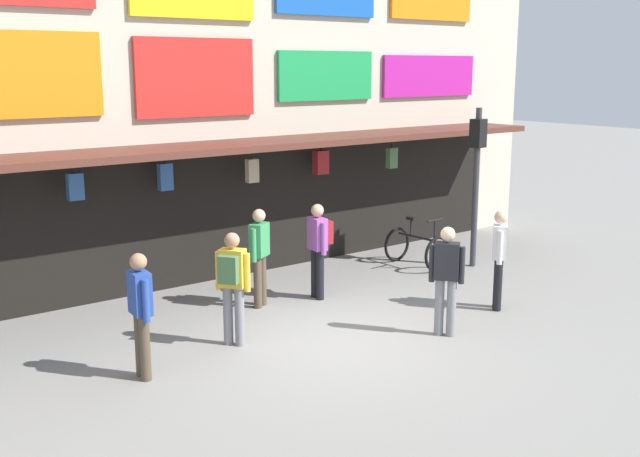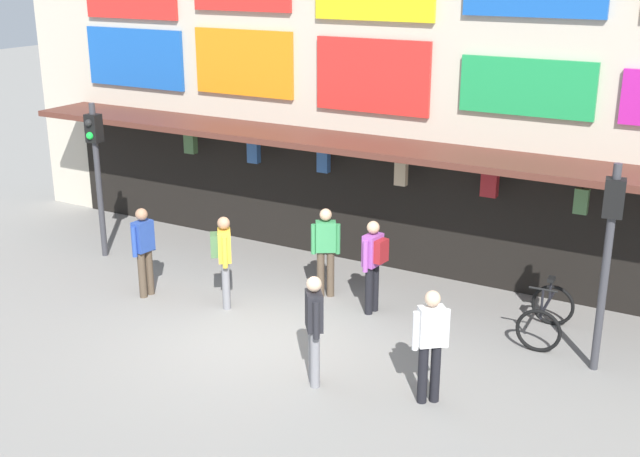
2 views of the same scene
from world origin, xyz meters
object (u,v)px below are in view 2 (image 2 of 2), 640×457
object	(u,v)px
traffic_light_near	(96,156)
pedestrian_in_white	(374,260)
bicycle_parked	(546,316)
pedestrian_in_red	(314,324)
pedestrian_in_yellow	(223,255)
pedestrian_in_purple	(144,247)
traffic_light_far	(610,235)
pedestrian_in_green	(326,247)
pedestrian_in_black	(431,340)

from	to	relation	value
traffic_light_near	pedestrian_in_white	size ratio (longest dim) A/B	1.90
bicycle_parked	pedestrian_in_red	size ratio (longest dim) A/B	0.71
pedestrian_in_white	pedestrian_in_yellow	bearing A→B (deg)	-155.76
pedestrian_in_purple	pedestrian_in_red	bearing A→B (deg)	-16.64
traffic_light_far	pedestrian_in_green	bearing A→B (deg)	175.25
traffic_light_far	bicycle_parked	distance (m)	2.09
pedestrian_in_yellow	pedestrian_in_red	xyz separation A→B (m)	(2.75, -1.59, -0.04)
pedestrian_in_green	pedestrian_in_black	size ratio (longest dim) A/B	1.00
pedestrian_in_white	pedestrian_in_red	size ratio (longest dim) A/B	1.00
bicycle_parked	pedestrian_in_yellow	distance (m)	5.54
pedestrian_in_green	pedestrian_in_purple	bearing A→B (deg)	-150.76
pedestrian_in_purple	pedestrian_in_white	bearing A→B (deg)	19.28
pedestrian_in_yellow	pedestrian_in_white	xyz separation A→B (m)	(2.40, 1.08, 0.00)
traffic_light_far	pedestrian_in_black	distance (m)	3.05
traffic_light_near	pedestrian_in_white	xyz separation A→B (m)	(6.14, 0.20, -1.16)
traffic_light_near	pedestrian_in_black	xyz separation A→B (m)	(8.13, -2.12, -1.19)
pedestrian_in_black	pedestrian_in_yellow	bearing A→B (deg)	164.26
traffic_light_near	pedestrian_in_red	xyz separation A→B (m)	(6.49, -2.47, -1.19)
traffic_light_far	bicycle_parked	bearing A→B (deg)	144.34
pedestrian_in_red	traffic_light_far	bearing A→B (deg)	35.70
traffic_light_far	bicycle_parked	size ratio (longest dim) A/B	2.68
pedestrian_in_red	pedestrian_in_green	bearing A→B (deg)	116.29
pedestrian_in_green	pedestrian_in_black	xyz separation A→B (m)	(3.07, -2.54, 0.00)
pedestrian_in_green	pedestrian_in_purple	xyz separation A→B (m)	(-2.87, -1.61, 0.00)
traffic_light_near	pedestrian_in_yellow	bearing A→B (deg)	-13.24
traffic_light_far	pedestrian_in_green	size ratio (longest dim) A/B	1.90
traffic_light_far	pedestrian_in_white	size ratio (longest dim) A/B	1.90
traffic_light_near	bicycle_parked	size ratio (longest dim) A/B	2.68
pedestrian_in_purple	pedestrian_in_black	bearing A→B (deg)	-8.94
traffic_light_far	pedestrian_in_black	bearing A→B (deg)	-130.47
bicycle_parked	pedestrian_in_black	bearing A→B (deg)	-107.65
pedestrian_in_red	pedestrian_in_white	bearing A→B (deg)	97.58
traffic_light_far	pedestrian_in_black	size ratio (longest dim) A/B	1.90
bicycle_parked	pedestrian_in_yellow	bearing A→B (deg)	-163.47
pedestrian_in_purple	pedestrian_in_yellow	bearing A→B (deg)	11.03
traffic_light_near	traffic_light_far	bearing A→B (deg)	0.11
pedestrian_in_red	traffic_light_near	bearing A→B (deg)	159.18
traffic_light_near	pedestrian_in_white	bearing A→B (deg)	1.85
pedestrian_in_green	pedestrian_in_black	bearing A→B (deg)	-39.65
traffic_light_far	pedestrian_in_green	distance (m)	5.05
bicycle_parked	pedestrian_in_white	xyz separation A→B (m)	(-2.89, -0.49, 0.59)
traffic_light_near	traffic_light_far	xyz separation A→B (m)	(9.96, 0.02, 0.00)
traffic_light_far	pedestrian_in_yellow	distance (m)	6.38
pedestrian_in_green	pedestrian_in_red	world-z (taller)	same
pedestrian_in_white	traffic_light_far	bearing A→B (deg)	-2.69
pedestrian_in_red	pedestrian_in_yellow	bearing A→B (deg)	149.99
pedestrian_in_white	pedestrian_in_red	distance (m)	2.69
pedestrian_in_white	pedestrian_in_purple	size ratio (longest dim) A/B	1.00
pedestrian_in_red	pedestrian_in_purple	world-z (taller)	same
bicycle_parked	pedestrian_in_white	world-z (taller)	pedestrian_in_white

